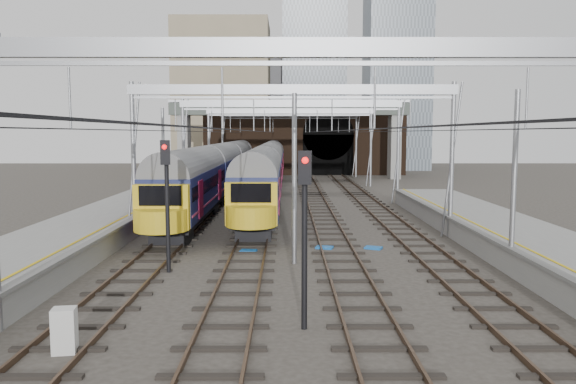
{
  "coord_description": "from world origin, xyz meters",
  "views": [
    {
      "loc": [
        -0.31,
        -20.88,
        5.39
      ],
      "look_at": [
        -0.25,
        7.58,
        2.4
      ],
      "focal_mm": 35.0,
      "sensor_mm": 36.0,
      "label": 1
    }
  ],
  "objects_px": {
    "train_second": "(229,164)",
    "signal_near_left": "(167,190)",
    "train_main": "(270,164)",
    "relay_cabinet": "(64,331)",
    "signal_near_centre": "(305,218)"
  },
  "relations": [
    {
      "from": "train_second",
      "to": "signal_near_centre",
      "type": "bearing_deg",
      "value": -81.24
    },
    {
      "from": "signal_near_left",
      "to": "signal_near_centre",
      "type": "xyz_separation_m",
      "value": [
        5.08,
        -6.36,
        -0.11
      ]
    },
    {
      "from": "train_second",
      "to": "relay_cabinet",
      "type": "bearing_deg",
      "value": -89.7
    },
    {
      "from": "train_main",
      "to": "signal_near_centre",
      "type": "distance_m",
      "value": 41.17
    },
    {
      "from": "signal_near_left",
      "to": "relay_cabinet",
      "type": "distance_m",
      "value": 8.45
    },
    {
      "from": "train_main",
      "to": "relay_cabinet",
      "type": "xyz_separation_m",
      "value": [
        -3.78,
        -42.72,
        -1.79
      ]
    },
    {
      "from": "train_main",
      "to": "signal_near_left",
      "type": "distance_m",
      "value": 34.88
    },
    {
      "from": "train_main",
      "to": "signal_near_centre",
      "type": "xyz_separation_m",
      "value": [
        2.17,
        -41.11,
        0.75
      ]
    },
    {
      "from": "signal_near_left",
      "to": "train_second",
      "type": "bearing_deg",
      "value": 75.69
    },
    {
      "from": "relay_cabinet",
      "to": "train_main",
      "type": "bearing_deg",
      "value": 76.23
    },
    {
      "from": "train_second",
      "to": "signal_near_left",
      "type": "distance_m",
      "value": 33.72
    },
    {
      "from": "train_second",
      "to": "relay_cabinet",
      "type": "xyz_separation_m",
      "value": [
        0.22,
        -41.67,
        -1.8
      ]
    },
    {
      "from": "train_main",
      "to": "signal_near_centre",
      "type": "relative_size",
      "value": 12.1
    },
    {
      "from": "signal_near_left",
      "to": "train_main",
      "type": "bearing_deg",
      "value": 69.05
    },
    {
      "from": "relay_cabinet",
      "to": "signal_near_centre",
      "type": "bearing_deg",
      "value": 6.44
    }
  ]
}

